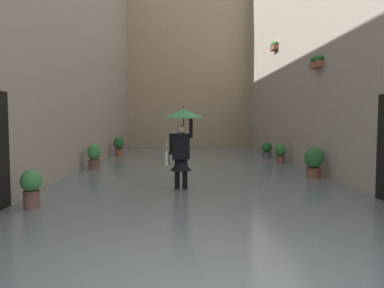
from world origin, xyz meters
The scene contains 12 objects.
ground_plane centered at (0.00, -9.33, 0.00)m, with size 60.00×60.00×0.00m, color slate.
flood_water centered at (0.00, -9.33, 0.03)m, with size 8.17×24.67×0.07m, color slate.
building_facade_left centered at (-4.58, -9.33, 4.59)m, with size 2.04×22.67×9.19m.
building_facade_right centered at (4.58, -9.33, 4.82)m, with size 2.04×22.67×9.64m.
building_facade_far centered at (0.00, -19.57, 6.79)m, with size 10.97×1.80×13.58m, color tan.
person_wading centered at (0.39, -5.04, 1.36)m, with size 0.94×0.94×2.01m.
potted_plant_far_right centered at (3.28, -13.06, 0.51)m, with size 0.48×0.48×0.93m.
potted_plant_near_left centered at (-3.30, -10.21, 0.42)m, with size 0.40×0.40×0.80m.
potted_plant_far_left centered at (-3.21, -11.99, 0.40)m, with size 0.45×0.45×0.75m.
potted_plant_mid_right centered at (3.15, -3.40, 0.44)m, with size 0.38×0.38×0.77m.
potted_plant_near_right centered at (3.29, -8.62, 0.47)m, with size 0.43×0.43×0.90m.
potted_plant_mid_left centered at (-3.32, -6.80, 0.51)m, with size 0.54×0.54×0.92m.
Camera 1 is at (0.37, 3.17, 1.67)m, focal length 33.61 mm.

